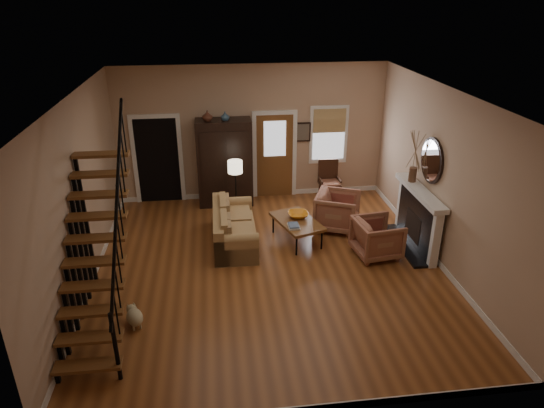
{
  "coord_description": "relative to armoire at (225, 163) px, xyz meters",
  "views": [
    {
      "loc": [
        -0.94,
        -7.89,
        4.92
      ],
      "look_at": [
        0.1,
        0.4,
        1.15
      ],
      "focal_mm": 32.0,
      "sensor_mm": 36.0,
      "label": 1
    }
  ],
  "objects": [
    {
      "name": "vase_a",
      "position": [
        -0.35,
        -0.1,
        1.17
      ],
      "size": [
        0.24,
        0.24,
        0.25
      ],
      "primitive_type": "imported",
      "color": "#4C2619",
      "rests_on": "armoire"
    },
    {
      "name": "books",
      "position": [
        1.28,
        -2.45,
        -0.54
      ],
      "size": [
        0.23,
        0.31,
        0.06
      ],
      "primitive_type": null,
      "color": "beige",
      "rests_on": "coffee_table"
    },
    {
      "name": "dog",
      "position": [
        -1.61,
        -4.62,
        -0.9
      ],
      "size": [
        0.38,
        0.48,
        0.31
      ],
      "primitive_type": null,
      "rotation": [
        0.0,
        0.0,
        0.37
      ],
      "color": "tan",
      "rests_on": "ground"
    },
    {
      "name": "armoire",
      "position": [
        0.0,
        0.0,
        0.0
      ],
      "size": [
        1.3,
        0.6,
        2.1
      ],
      "primitive_type": null,
      "color": "black",
      "rests_on": "ground"
    },
    {
      "name": "armchair_left",
      "position": [
        2.87,
        -2.94,
        -0.66
      ],
      "size": [
        0.95,
        0.93,
        0.78
      ],
      "primitive_type": "imported",
      "rotation": [
        0.0,
        0.0,
        1.7
      ],
      "color": "brown",
      "rests_on": "ground"
    },
    {
      "name": "side_chair",
      "position": [
        2.55,
        -0.2,
        -0.54
      ],
      "size": [
        0.54,
        0.54,
        1.02
      ],
      "primitive_type": null,
      "color": "#381F12",
      "rests_on": "ground"
    },
    {
      "name": "room",
      "position": [
        0.29,
        -1.39,
        0.46
      ],
      "size": [
        7.0,
        7.33,
        3.3
      ],
      "color": "brown",
      "rests_on": "ground"
    },
    {
      "name": "coffee_table",
      "position": [
        1.4,
        -2.15,
        -0.81
      ],
      "size": [
        1.08,
        1.41,
        0.48
      ],
      "primitive_type": null,
      "rotation": [
        0.0,
        0.0,
        0.32
      ],
      "color": "brown",
      "rests_on": "ground"
    },
    {
      "name": "vase_b",
      "position": [
        0.05,
        -0.1,
        1.16
      ],
      "size": [
        0.2,
        0.2,
        0.21
      ],
      "primitive_type": "imported",
      "color": "#334C60",
      "rests_on": "armoire"
    },
    {
      "name": "staircase",
      "position": [
        -2.08,
        -4.45,
        0.55
      ],
      "size": [
        0.94,
        2.8,
        3.2
      ],
      "primitive_type": null,
      "color": "brown",
      "rests_on": "ground"
    },
    {
      "name": "sofa",
      "position": [
        0.1,
        -2.07,
        -0.68
      ],
      "size": [
        0.87,
        1.99,
        0.74
      ],
      "primitive_type": null,
      "rotation": [
        0.0,
        0.0,
        -0.01
      ],
      "color": "#A77E4C",
      "rests_on": "ground"
    },
    {
      "name": "fireplace",
      "position": [
        3.83,
        -2.65,
        -0.31
      ],
      "size": [
        0.33,
        1.95,
        2.3
      ],
      "color": "black",
      "rests_on": "ground"
    },
    {
      "name": "armchair_right",
      "position": [
        2.38,
        -1.69,
        -0.63
      ],
      "size": [
        1.2,
        1.18,
        0.83
      ],
      "primitive_type": "imported",
      "rotation": [
        0.0,
        0.0,
        1.16
      ],
      "color": "brown",
      "rests_on": "ground"
    },
    {
      "name": "bowl",
      "position": [
        1.45,
        -2.0,
        -0.52
      ],
      "size": [
        0.43,
        0.43,
        0.1
      ],
      "primitive_type": "imported",
      "color": "orange",
      "rests_on": "coffee_table"
    },
    {
      "name": "floor_lamp",
      "position": [
        0.2,
        -0.98,
        -0.34
      ],
      "size": [
        0.38,
        0.38,
        1.42
      ],
      "primitive_type": null,
      "rotation": [
        0.0,
        0.0,
        -0.18
      ],
      "color": "black",
      "rests_on": "ground"
    }
  ]
}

